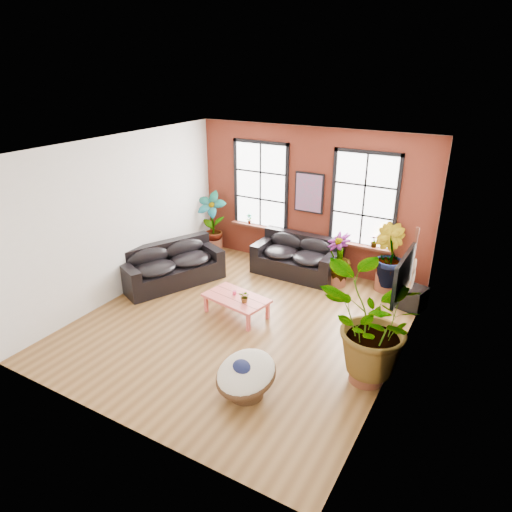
% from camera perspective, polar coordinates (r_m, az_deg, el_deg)
% --- Properties ---
extents(room, '(6.04, 6.54, 3.54)m').
position_cam_1_polar(room, '(8.64, -1.49, 2.00)').
color(room, brown).
rests_on(room, ground).
extents(sofa_back, '(2.08, 1.03, 0.95)m').
position_cam_1_polar(sofa_back, '(11.25, 5.19, -0.16)').
color(sofa_back, black).
rests_on(sofa_back, ground).
extents(sofa_left, '(1.87, 2.55, 0.93)m').
position_cam_1_polar(sofa_left, '(10.94, -10.59, -1.21)').
color(sofa_left, black).
rests_on(sofa_left, ground).
extents(coffee_table, '(1.43, 0.98, 0.51)m').
position_cam_1_polar(coffee_table, '(9.40, -2.48, -5.40)').
color(coffee_table, '#DC564F').
rests_on(coffee_table, ground).
extents(papasan_chair, '(1.29, 1.29, 0.73)m').
position_cam_1_polar(papasan_chair, '(7.32, -1.31, -14.64)').
color(papasan_chair, '#4A2F1A').
rests_on(papasan_chair, ground).
extents(poster, '(0.74, 0.06, 0.98)m').
position_cam_1_polar(poster, '(11.15, 6.64, 7.85)').
color(poster, black).
rests_on(poster, room).
extents(tv_wall_unit, '(0.13, 1.86, 1.20)m').
position_cam_1_polar(tv_wall_unit, '(8.15, 18.22, -2.13)').
color(tv_wall_unit, black).
rests_on(tv_wall_unit, room).
extents(media_box, '(0.69, 0.62, 0.49)m').
position_cam_1_polar(media_box, '(10.27, 18.74, -4.90)').
color(media_box, black).
rests_on(media_box, ground).
extents(pot_back_left, '(0.58, 0.58, 0.40)m').
position_cam_1_polar(pot_back_left, '(12.65, -5.45, 1.40)').
color(pot_back_left, brown).
rests_on(pot_back_left, ground).
extents(pot_back_right, '(0.56, 0.56, 0.38)m').
position_cam_1_polar(pot_back_right, '(10.93, 15.99, -3.12)').
color(pot_back_right, brown).
rests_on(pot_back_right, ground).
extents(pot_right_wall, '(0.59, 0.59, 0.40)m').
position_cam_1_polar(pot_right_wall, '(7.92, 13.62, -13.67)').
color(pot_right_wall, brown).
rests_on(pot_right_wall, ground).
extents(pot_mid, '(0.66, 0.66, 0.37)m').
position_cam_1_polar(pot_mid, '(10.91, 9.87, -2.60)').
color(pot_mid, brown).
rests_on(pot_mid, ground).
extents(floor_plant_back_left, '(0.90, 0.68, 1.55)m').
position_cam_1_polar(floor_plant_back_left, '(12.35, -5.53, 4.43)').
color(floor_plant_back_left, '#144A13').
rests_on(floor_plant_back_left, ground).
extents(floor_plant_back_right, '(1.00, 0.98, 1.42)m').
position_cam_1_polar(floor_plant_back_right, '(10.66, 16.18, 0.11)').
color(floor_plant_back_right, '#144A13').
rests_on(floor_plant_back_right, ground).
extents(floor_plant_right_wall, '(2.03, 1.93, 1.78)m').
position_cam_1_polar(floor_plant_right_wall, '(7.45, 14.01, -8.41)').
color(floor_plant_right_wall, '#144A13').
rests_on(floor_plant_right_wall, ground).
extents(floor_plant_mid, '(0.89, 0.89, 1.14)m').
position_cam_1_polar(floor_plant_mid, '(10.69, 10.18, -0.11)').
color(floor_plant_mid, '#144A13').
rests_on(floor_plant_mid, ground).
extents(table_plant, '(0.23, 0.21, 0.25)m').
position_cam_1_polar(table_plant, '(9.11, -1.40, -5.10)').
color(table_plant, '#144A13').
rests_on(table_plant, coffee_table).
extents(sill_plant_left, '(0.17, 0.17, 0.27)m').
position_cam_1_polar(sill_plant_left, '(12.09, -0.86, 4.68)').
color(sill_plant_left, '#144A13').
rests_on(sill_plant_left, room).
extents(sill_plant_right, '(0.19, 0.19, 0.27)m').
position_cam_1_polar(sill_plant_right, '(10.87, 14.55, 1.76)').
color(sill_plant_right, '#144A13').
rests_on(sill_plant_right, room).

